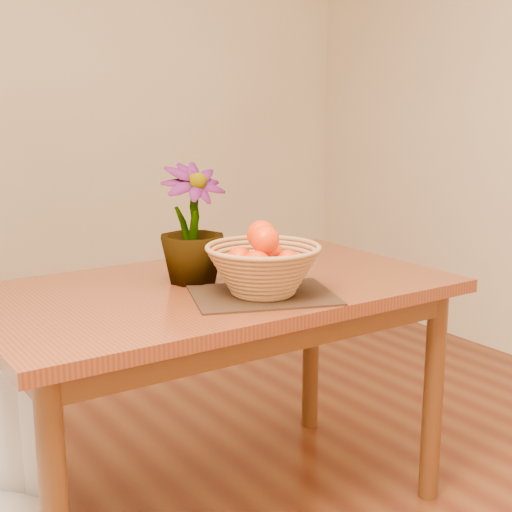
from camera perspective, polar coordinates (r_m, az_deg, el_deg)
wall_back at (r=3.89m, az=-18.48°, el=12.58°), size 4.00×0.02×2.70m
table at (r=2.17m, az=-3.20°, el=-4.49°), size 1.40×0.80×0.75m
placemat at (r=2.01m, az=0.58°, el=-3.15°), size 0.47×0.41×0.01m
wicker_basket at (r=1.99m, az=0.58°, el=-1.24°), size 0.33×0.33×0.13m
orange_pile at (r=1.98m, az=0.58°, el=0.18°), size 0.19×0.18×0.15m
potted_plant at (r=2.14m, az=-5.15°, el=2.58°), size 0.20×0.20×0.36m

